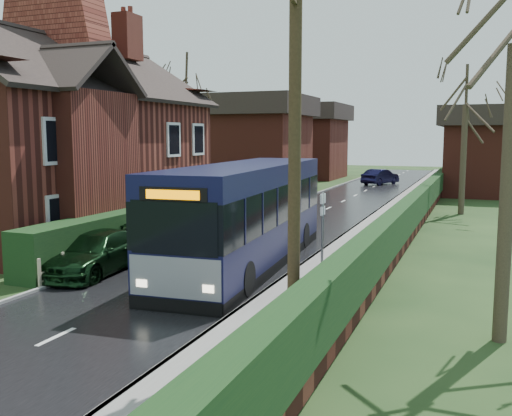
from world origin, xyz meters
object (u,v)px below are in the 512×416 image
at_px(bus, 246,216).
at_px(bus_stop_sign, 323,222).
at_px(telegraph_pole, 294,166).
at_px(brick_house, 61,136).
at_px(car_silver, 143,239).
at_px(car_green, 96,253).

distance_m(bus, bus_stop_sign, 2.86).
bearing_deg(telegraph_pole, bus_stop_sign, 89.52).
xyz_separation_m(brick_house, car_silver, (5.93, -2.91, -3.70)).
height_order(bus, car_green, bus).
bearing_deg(bus_stop_sign, bus, 170.38).
relative_size(bus, car_silver, 2.90).
bearing_deg(brick_house, bus_stop_sign, -14.91).
height_order(car_silver, car_green, car_silver).
relative_size(brick_house, car_green, 3.24).
distance_m(bus, telegraph_pole, 7.84).
height_order(bus, bus_stop_sign, bus).
height_order(car_green, bus_stop_sign, bus_stop_sign).
relative_size(car_silver, car_green, 0.88).
distance_m(brick_house, bus_stop_sign, 13.44).
xyz_separation_m(car_green, telegraph_pole, (7.86, -3.82, 3.12)).
relative_size(brick_house, bus, 1.27).
height_order(bus, car_silver, bus).
distance_m(brick_house, bus, 10.66).
relative_size(brick_house, bus_stop_sign, 5.50).
relative_size(car_silver, bus_stop_sign, 1.49).
relative_size(brick_house, car_silver, 3.69).
height_order(car_green, telegraph_pole, telegraph_pole).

